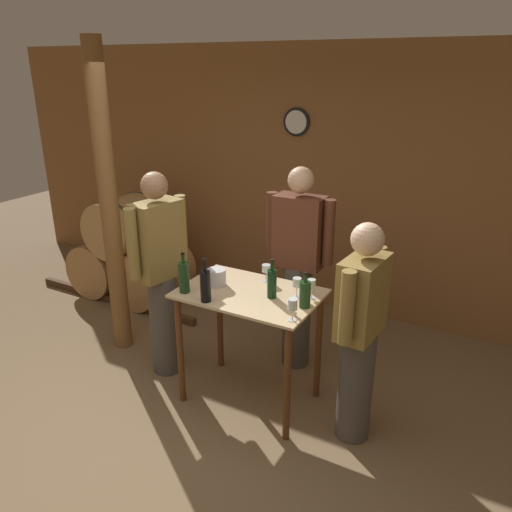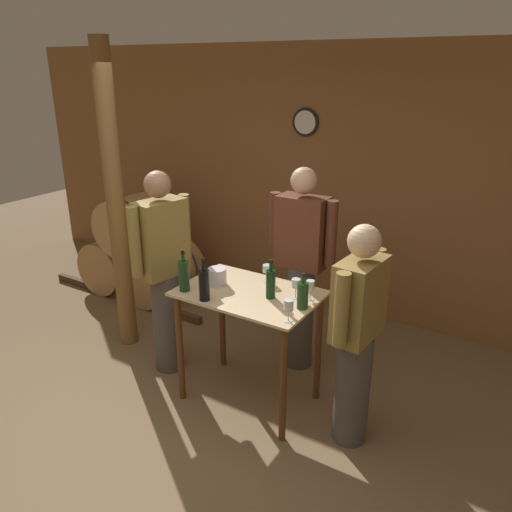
# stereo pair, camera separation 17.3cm
# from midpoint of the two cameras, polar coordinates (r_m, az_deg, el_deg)

# --- Properties ---
(ground_plane) EXTENTS (14.00, 14.00, 0.00)m
(ground_plane) POSITION_cam_midpoint_polar(r_m,az_deg,el_deg) (3.69, -11.47, -21.67)
(ground_plane) COLOR brown
(back_wall) EXTENTS (8.40, 0.08, 2.70)m
(back_wall) POSITION_cam_midpoint_polar(r_m,az_deg,el_deg) (5.19, 6.95, 8.30)
(back_wall) COLOR brown
(back_wall) RESTS_ON ground_plane
(barrel_rack) EXTENTS (2.17, 0.76, 1.16)m
(barrel_rack) POSITION_cam_midpoint_polar(r_m,az_deg,el_deg) (5.82, -15.04, 0.14)
(barrel_rack) COLOR #4C331E
(barrel_rack) RESTS_ON ground_plane
(tasting_table) EXTENTS (1.02, 0.68, 0.93)m
(tasting_table) POSITION_cam_midpoint_polar(r_m,az_deg,el_deg) (3.74, -2.08, -6.85)
(tasting_table) COLOR #D1B284
(tasting_table) RESTS_ON ground_plane
(wooden_post) EXTENTS (0.16, 0.16, 2.70)m
(wooden_post) POSITION_cam_midpoint_polar(r_m,az_deg,el_deg) (4.47, -17.50, 5.40)
(wooden_post) COLOR brown
(wooden_post) RESTS_ON ground_plane
(wine_bottle_far_left) EXTENTS (0.08, 0.08, 0.30)m
(wine_bottle_far_left) POSITION_cam_midpoint_polar(r_m,az_deg,el_deg) (3.66, -9.58, -2.37)
(wine_bottle_far_left) COLOR #193819
(wine_bottle_far_left) RESTS_ON tasting_table
(wine_bottle_left) EXTENTS (0.07, 0.07, 0.32)m
(wine_bottle_left) POSITION_cam_midpoint_polar(r_m,az_deg,el_deg) (3.50, -7.21, -3.35)
(wine_bottle_left) COLOR black
(wine_bottle_left) RESTS_ON tasting_table
(wine_bottle_center) EXTENTS (0.07, 0.07, 0.29)m
(wine_bottle_center) POSITION_cam_midpoint_polar(r_m,az_deg,el_deg) (3.53, 0.43, -3.09)
(wine_bottle_center) COLOR black
(wine_bottle_center) RESTS_ON tasting_table
(wine_bottle_right) EXTENTS (0.08, 0.08, 0.26)m
(wine_bottle_right) POSITION_cam_midpoint_polar(r_m,az_deg,el_deg) (3.40, 4.16, -4.34)
(wine_bottle_right) COLOR #193819
(wine_bottle_right) RESTS_ON tasting_table
(wine_glass_near_left) EXTENTS (0.07, 0.07, 0.14)m
(wine_glass_near_left) POSITION_cam_midpoint_polar(r_m,az_deg,el_deg) (3.79, -0.12, -1.52)
(wine_glass_near_left) COLOR silver
(wine_glass_near_left) RESTS_ON tasting_table
(wine_glass_near_center) EXTENTS (0.06, 0.06, 0.15)m
(wine_glass_near_center) POSITION_cam_midpoint_polar(r_m,az_deg,el_deg) (3.54, 3.32, -3.13)
(wine_glass_near_center) COLOR silver
(wine_glass_near_center) RESTS_ON tasting_table
(wine_glass_near_right) EXTENTS (0.06, 0.06, 0.14)m
(wine_glass_near_right) POSITION_cam_midpoint_polar(r_m,az_deg,el_deg) (3.53, 4.97, -3.35)
(wine_glass_near_right) COLOR silver
(wine_glass_near_right) RESTS_ON tasting_table
(wine_glass_far_side) EXTENTS (0.06, 0.06, 0.15)m
(wine_glass_far_side) POSITION_cam_midpoint_polar(r_m,az_deg,el_deg) (3.22, 2.66, -5.66)
(wine_glass_far_side) COLOR silver
(wine_glass_far_side) RESTS_ON tasting_table
(ice_bucket) EXTENTS (0.14, 0.14, 0.13)m
(ice_bucket) POSITION_cam_midpoint_polar(r_m,az_deg,el_deg) (3.76, -5.83, -2.44)
(ice_bucket) COLOR silver
(ice_bucket) RESTS_ON tasting_table
(person_host) EXTENTS (0.25, 0.59, 1.58)m
(person_host) POSITION_cam_midpoint_polar(r_m,az_deg,el_deg) (3.38, 10.33, -8.51)
(person_host) COLOR #4C4742
(person_host) RESTS_ON ground_plane
(person_visitor_with_scarf) EXTENTS (0.59, 0.24, 1.75)m
(person_visitor_with_scarf) POSITION_cam_midpoint_polar(r_m,az_deg,el_deg) (4.13, 3.66, -1.10)
(person_visitor_with_scarf) COLOR #4C4742
(person_visitor_with_scarf) RESTS_ON ground_plane
(person_visitor_bearded) EXTENTS (0.29, 0.58, 1.73)m
(person_visitor_bearded) POSITION_cam_midpoint_polar(r_m,az_deg,el_deg) (4.11, -12.03, -1.80)
(person_visitor_bearded) COLOR #4C4742
(person_visitor_bearded) RESTS_ON ground_plane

